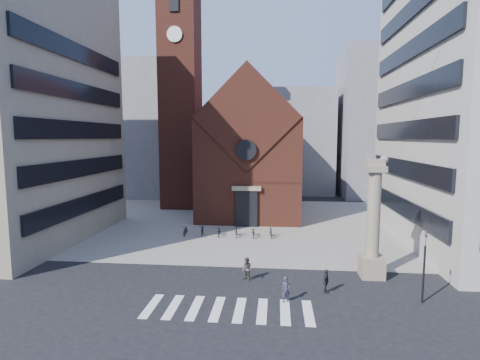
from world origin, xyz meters
name	(u,v)px	position (x,y,z in m)	size (l,w,h in m)	color
ground	(226,288)	(0.00, 0.00, 0.00)	(120.00, 120.00, 0.00)	black
piazza	(248,222)	(0.00, 19.00, 0.03)	(46.00, 30.00, 0.05)	gray
zebra_crossing	(228,309)	(0.55, -3.00, 0.01)	(10.20, 3.20, 0.01)	white
church	(252,152)	(0.00, 25.04, 7.98)	(12.00, 16.65, 18.00)	brown
campanile	(181,94)	(-10.00, 28.00, 15.74)	(5.50, 5.50, 31.20)	brown
bg_block_left	(142,130)	(-20.00, 40.00, 11.00)	(16.00, 14.00, 22.00)	gray
bg_block_mid	(292,142)	(6.00, 45.00, 9.00)	(14.00, 12.00, 18.00)	gray
bg_block_right	(389,124)	(22.00, 42.00, 12.00)	(16.00, 14.00, 24.00)	gray
lion_column	(373,229)	(10.01, 3.00, 3.46)	(1.63, 1.60, 8.68)	gray
traffic_light	(424,266)	(12.00, -1.00, 2.29)	(0.13, 0.16, 4.30)	black
pedestrian_0	(286,289)	(3.87, -1.70, 0.78)	(0.57, 0.37, 1.56)	#343042
pedestrian_1	(247,269)	(1.28, 1.44, 0.81)	(0.79, 0.62, 1.63)	#4D433D
pedestrian_2	(326,281)	(6.43, -0.10, 0.77)	(0.90, 0.37, 1.54)	#222329
scooter_0	(185,230)	(-5.82, 12.68, 0.54)	(0.65, 1.87, 0.98)	black
scooter_1	(202,230)	(-4.11, 12.68, 0.59)	(0.51, 1.81, 1.09)	black
scooter_2	(219,231)	(-2.39, 12.68, 0.54)	(0.65, 1.87, 0.98)	black
scooter_3	(236,231)	(-0.68, 12.68, 0.59)	(0.51, 1.81, 1.09)	black
scooter_4	(254,232)	(1.04, 12.68, 0.54)	(0.65, 1.87, 0.98)	black
scooter_5	(271,232)	(2.75, 12.68, 0.59)	(0.51, 1.81, 1.09)	black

